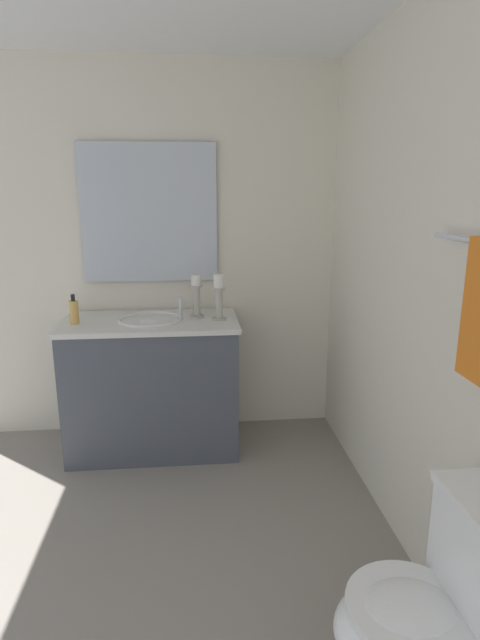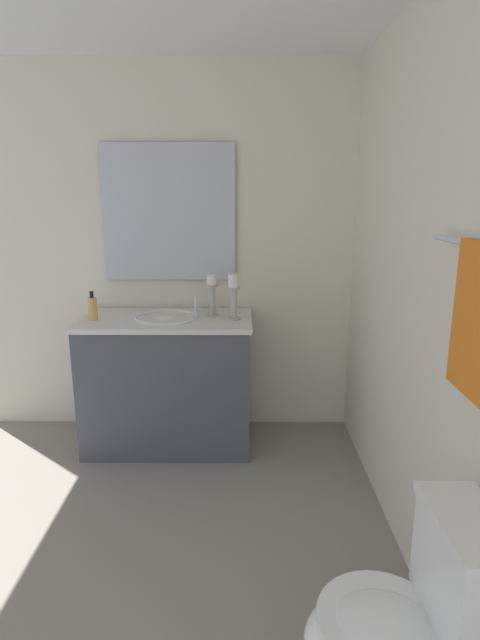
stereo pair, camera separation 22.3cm
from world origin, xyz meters
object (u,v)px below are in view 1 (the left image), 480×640
at_px(sink_basin, 151,326).
at_px(candle_holder_short, 197,295).
at_px(soap_bottle, 74,312).
at_px(toilet, 430,617).
at_px(candle_holder_tall, 219,296).
at_px(vanity_cabinet, 153,385).
at_px(mirror, 149,213).

distance_m(sink_basin, candle_holder_short, 0.34).
xyz_separation_m(soap_bottle, toilet, (1.81, 1.41, -0.57)).
relative_size(candle_holder_tall, soap_bottle, 1.59).
height_order(vanity_cabinet, sink_basin, sink_basin).
xyz_separation_m(mirror, toilet, (2.13, 0.97, -1.13)).
height_order(vanity_cabinet, mirror, mirror).
bearing_deg(candle_holder_short, soap_bottle, -82.77).
bearing_deg(mirror, sink_basin, 0.20).
height_order(mirror, candle_holder_tall, mirror).
relative_size(vanity_cabinet, sink_basin, 2.72).
distance_m(vanity_cabinet, soap_bottle, 0.67).
bearing_deg(candle_holder_short, toilet, 19.56).
height_order(candle_holder_short, soap_bottle, candle_holder_short).
xyz_separation_m(vanity_cabinet, soap_bottle, (0.05, -0.45, 0.50)).
relative_size(vanity_cabinet, candle_holder_short, 4.08).
relative_size(vanity_cabinet, candle_holder_tall, 3.84).
bearing_deg(sink_basin, soap_bottle, -84.09).
xyz_separation_m(vanity_cabinet, candle_holder_short, (-0.05, 0.29, 0.57)).
bearing_deg(candle_holder_tall, mirror, -126.18).
height_order(vanity_cabinet, toilet, vanity_cabinet).
xyz_separation_m(sink_basin, candle_holder_tall, (0.03, 0.43, 0.19)).
relative_size(mirror, candle_holder_short, 3.27).
bearing_deg(sink_basin, mirror, -179.80).
distance_m(mirror, candle_holder_short, 0.62).
bearing_deg(candle_holder_short, candle_holder_tall, 59.78).
height_order(sink_basin, candle_holder_tall, candle_holder_tall).
xyz_separation_m(vanity_cabinet, toilet, (1.85, 0.97, -0.07)).
xyz_separation_m(candle_holder_short, soap_bottle, (0.09, -0.74, -0.07)).
bearing_deg(toilet, vanity_cabinet, -152.47).
bearing_deg(soap_bottle, candle_holder_tall, 90.89).
distance_m(vanity_cabinet, candle_holder_short, 0.64).
bearing_deg(soap_bottle, toilet, 38.01).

